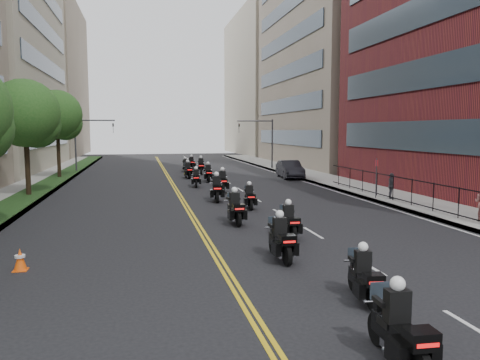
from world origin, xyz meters
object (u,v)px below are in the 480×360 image
object	(u,v)px
motorcycle_6	(217,190)
parked_sedan	(290,169)
motorcycle_13	(192,163)
motorcycle_3	(289,223)
motorcycle_4	(235,209)
motorcycle_2	(281,241)
traffic_cone	(20,260)
motorcycle_7	(223,182)
motorcycle_1	(364,278)
motorcycle_9	(208,174)
motorcycle_10	(188,171)
motorcycle_11	(201,167)
motorcycle_12	(185,166)
pedestrian_c	(391,186)
motorcycle_5	(249,198)
motorcycle_8	(196,179)
motorcycle_0	(400,332)

from	to	relation	value
motorcycle_6	parked_sedan	bearing A→B (deg)	60.78
motorcycle_6	motorcycle_13	bearing A→B (deg)	93.52
motorcycle_3	motorcycle_4	distance (m)	3.60
motorcycle_2	traffic_cone	xyz separation A→B (m)	(-8.34, 0.54, -0.32)
motorcycle_4	motorcycle_13	size ratio (longest dim) A/B	1.08
motorcycle_2	motorcycle_7	distance (m)	17.57
motorcycle_1	motorcycle_4	world-z (taller)	motorcycle_4
motorcycle_9	parked_sedan	distance (m)	7.89
motorcycle_10	motorcycle_11	xyz separation A→B (m)	(1.70, 3.78, 0.06)
motorcycle_11	motorcycle_12	size ratio (longest dim) A/B	1.19
pedestrian_c	motorcycle_13	bearing A→B (deg)	35.71
motorcycle_13	pedestrian_c	xyz separation A→B (m)	(9.50, -26.91, 0.31)
motorcycle_5	motorcycle_9	world-z (taller)	motorcycle_9
motorcycle_9	motorcycle_1	bearing A→B (deg)	-86.87
motorcycle_3	traffic_cone	size ratio (longest dim) A/B	3.02
motorcycle_4	motorcycle_11	bearing A→B (deg)	85.70
motorcycle_8	traffic_cone	world-z (taller)	motorcycle_8
parked_sedan	pedestrian_c	distance (m)	14.74
motorcycle_2	motorcycle_4	size ratio (longest dim) A/B	0.97
motorcycle_12	pedestrian_c	distance (m)	25.63
motorcycle_7	motorcycle_13	size ratio (longest dim) A/B	1.11
motorcycle_10	motorcycle_13	bearing A→B (deg)	76.69
motorcycle_13	motorcycle_10	bearing A→B (deg)	-99.83
motorcycle_0	motorcycle_7	xyz separation A→B (m)	(1.01, 24.90, 0.04)
motorcycle_1	motorcycle_13	distance (m)	42.35
motorcycle_9	motorcycle_0	bearing A→B (deg)	-88.50
motorcycle_11	traffic_cone	size ratio (longest dim) A/B	3.56
motorcycle_3	motorcycle_6	bearing A→B (deg)	99.71
motorcycle_7	traffic_cone	size ratio (longest dim) A/B	3.42
motorcycle_6	motorcycle_10	world-z (taller)	motorcycle_6
motorcycle_6	motorcycle_11	bearing A→B (deg)	91.87
motorcycle_4	motorcycle_8	world-z (taller)	motorcycle_4
motorcycle_1	motorcycle_9	world-z (taller)	motorcycle_9
motorcycle_7	motorcycle_8	distance (m)	3.88
motorcycle_1	motorcycle_6	world-z (taller)	motorcycle_6
motorcycle_9	pedestrian_c	world-z (taller)	pedestrian_c
motorcycle_7	motorcycle_1	bearing A→B (deg)	-84.20
motorcycle_13	motorcycle_7	bearing A→B (deg)	-91.87
motorcycle_12	motorcycle_10	bearing A→B (deg)	-95.80
motorcycle_0	motorcycle_3	bearing A→B (deg)	85.95
motorcycle_8	motorcycle_11	distance (m)	10.60
motorcycle_2	parked_sedan	bearing A→B (deg)	70.95
motorcycle_8	pedestrian_c	size ratio (longest dim) A/B	1.34
motorcycle_2	motorcycle_13	bearing A→B (deg)	88.03
traffic_cone	motorcycle_12	bearing A→B (deg)	76.18
motorcycle_1	motorcycle_2	xyz separation A→B (m)	(-0.97, 4.13, 0.07)
motorcycle_2	motorcycle_8	bearing A→B (deg)	90.76
motorcycle_7	traffic_cone	xyz separation A→B (m)	(-9.40, -17.00, -0.36)
motorcycle_8	motorcycle_12	xyz separation A→B (m)	(0.45, 13.53, -0.01)
motorcycle_6	motorcycle_9	size ratio (longest dim) A/B	1.07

